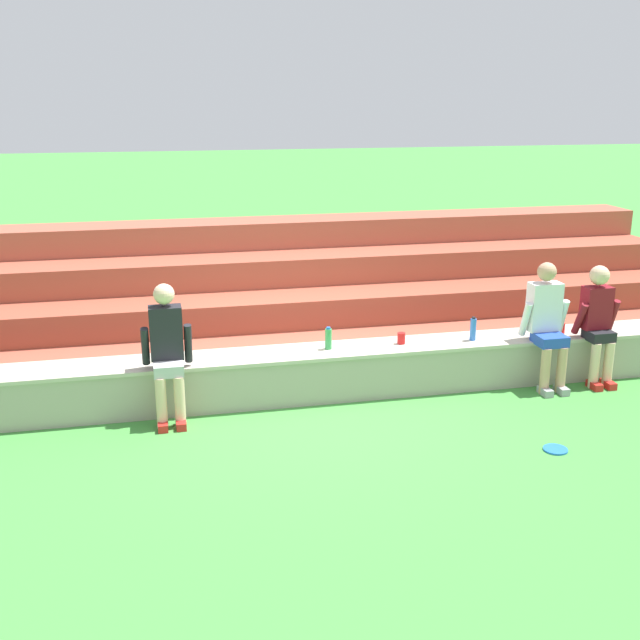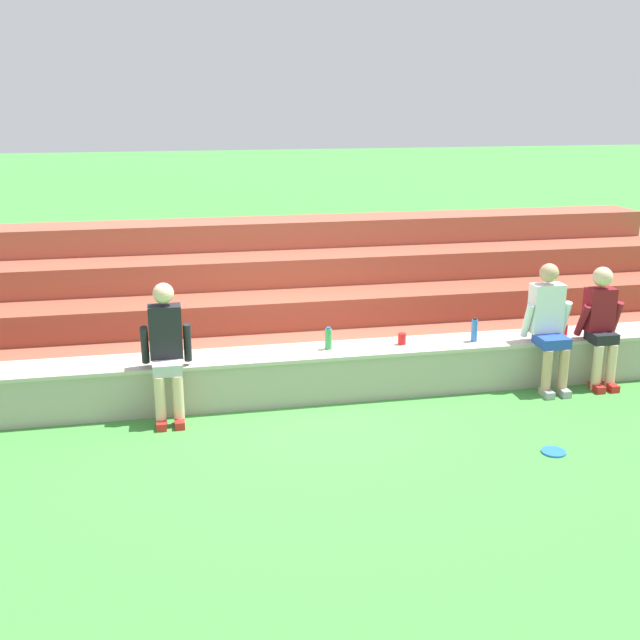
{
  "view_description": "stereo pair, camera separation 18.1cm",
  "coord_description": "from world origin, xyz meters",
  "px_view_note": "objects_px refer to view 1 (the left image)",
  "views": [
    {
      "loc": [
        -1.63,
        -7.64,
        3.27
      ],
      "look_at": [
        0.16,
        0.28,
        0.89
      ],
      "focal_mm": 43.33,
      "sensor_mm": 36.0,
      "label": 1
    },
    {
      "loc": [
        -1.45,
        -7.67,
        3.27
      ],
      "look_at": [
        0.16,
        0.28,
        0.89
      ],
      "focal_mm": 43.33,
      "sensor_mm": 36.0,
      "label": 2
    }
  ],
  "objects_px": {
    "plastic_cup_left_end": "(561,328)",
    "plastic_cup_right_end": "(401,338)",
    "water_bottle_mid_left": "(328,339)",
    "person_left_of_center": "(167,349)",
    "person_right_of_center": "(598,320)",
    "frisbee": "(555,449)",
    "person_center": "(547,321)",
    "water_bottle_near_right": "(473,329)"
  },
  "relations": [
    {
      "from": "plastic_cup_right_end",
      "to": "frisbee",
      "type": "relative_size",
      "value": 0.55
    },
    {
      "from": "water_bottle_mid_left",
      "to": "person_right_of_center",
      "type": "bearing_deg",
      "value": -5.71
    },
    {
      "from": "person_left_of_center",
      "to": "water_bottle_mid_left",
      "type": "height_order",
      "value": "person_left_of_center"
    },
    {
      "from": "person_right_of_center",
      "to": "water_bottle_mid_left",
      "type": "distance_m",
      "value": 3.14
    },
    {
      "from": "person_left_of_center",
      "to": "person_center",
      "type": "height_order",
      "value": "person_center"
    },
    {
      "from": "water_bottle_mid_left",
      "to": "plastic_cup_right_end",
      "type": "height_order",
      "value": "water_bottle_mid_left"
    },
    {
      "from": "water_bottle_mid_left",
      "to": "plastic_cup_left_end",
      "type": "bearing_deg",
      "value": -0.72
    },
    {
      "from": "person_center",
      "to": "plastic_cup_right_end",
      "type": "height_order",
      "value": "person_center"
    },
    {
      "from": "person_center",
      "to": "plastic_cup_right_end",
      "type": "xyz_separation_m",
      "value": [
        -1.64,
        0.28,
        -0.18
      ]
    },
    {
      "from": "water_bottle_near_right",
      "to": "water_bottle_mid_left",
      "type": "distance_m",
      "value": 1.7
    },
    {
      "from": "water_bottle_mid_left",
      "to": "plastic_cup_left_end",
      "type": "height_order",
      "value": "water_bottle_mid_left"
    },
    {
      "from": "person_center",
      "to": "water_bottle_near_right",
      "type": "xyz_separation_m",
      "value": [
        -0.8,
        0.23,
        -0.11
      ]
    },
    {
      "from": "water_bottle_near_right",
      "to": "water_bottle_mid_left",
      "type": "xyz_separation_m",
      "value": [
        -1.7,
        0.06,
        -0.01
      ]
    },
    {
      "from": "person_left_of_center",
      "to": "person_right_of_center",
      "type": "distance_m",
      "value": 4.89
    },
    {
      "from": "person_left_of_center",
      "to": "plastic_cup_left_end",
      "type": "xyz_separation_m",
      "value": [
        4.59,
        0.28,
        -0.17
      ]
    },
    {
      "from": "water_bottle_near_right",
      "to": "plastic_cup_left_end",
      "type": "xyz_separation_m",
      "value": [
        1.13,
        0.02,
        -0.07
      ]
    },
    {
      "from": "person_center",
      "to": "person_right_of_center",
      "type": "height_order",
      "value": "person_center"
    },
    {
      "from": "water_bottle_mid_left",
      "to": "person_center",
      "type": "bearing_deg",
      "value": -6.43
    },
    {
      "from": "water_bottle_near_right",
      "to": "person_left_of_center",
      "type": "bearing_deg",
      "value": -175.71
    },
    {
      "from": "water_bottle_mid_left",
      "to": "plastic_cup_right_end",
      "type": "relative_size",
      "value": 1.97
    },
    {
      "from": "plastic_cup_left_end",
      "to": "water_bottle_near_right",
      "type": "bearing_deg",
      "value": -178.98
    },
    {
      "from": "person_left_of_center",
      "to": "person_center",
      "type": "distance_m",
      "value": 4.26
    },
    {
      "from": "person_left_of_center",
      "to": "frisbee",
      "type": "bearing_deg",
      "value": -23.65
    },
    {
      "from": "water_bottle_near_right",
      "to": "water_bottle_mid_left",
      "type": "height_order",
      "value": "water_bottle_near_right"
    },
    {
      "from": "person_left_of_center",
      "to": "water_bottle_mid_left",
      "type": "relative_size",
      "value": 5.7
    },
    {
      "from": "person_right_of_center",
      "to": "plastic_cup_right_end",
      "type": "height_order",
      "value": "person_right_of_center"
    },
    {
      "from": "person_center",
      "to": "frisbee",
      "type": "distance_m",
      "value": 1.9
    },
    {
      "from": "plastic_cup_left_end",
      "to": "plastic_cup_right_end",
      "type": "xyz_separation_m",
      "value": [
        -1.98,
        0.03,
        0.0
      ]
    },
    {
      "from": "water_bottle_near_right",
      "to": "plastic_cup_right_end",
      "type": "distance_m",
      "value": 0.85
    },
    {
      "from": "plastic_cup_left_end",
      "to": "plastic_cup_right_end",
      "type": "relative_size",
      "value": 0.95
    },
    {
      "from": "person_right_of_center",
      "to": "water_bottle_mid_left",
      "type": "bearing_deg",
      "value": 174.29
    },
    {
      "from": "frisbee",
      "to": "person_left_of_center",
      "type": "bearing_deg",
      "value": 156.35
    },
    {
      "from": "person_center",
      "to": "water_bottle_mid_left",
      "type": "relative_size",
      "value": 5.73
    },
    {
      "from": "person_center",
      "to": "plastic_cup_right_end",
      "type": "relative_size",
      "value": 11.28
    },
    {
      "from": "frisbee",
      "to": "water_bottle_near_right",
      "type": "bearing_deg",
      "value": 92.9
    },
    {
      "from": "person_right_of_center",
      "to": "frisbee",
      "type": "distance_m",
      "value": 2.19
    },
    {
      "from": "water_bottle_mid_left",
      "to": "person_left_of_center",
      "type": "bearing_deg",
      "value": -169.86
    },
    {
      "from": "person_right_of_center",
      "to": "water_bottle_mid_left",
      "type": "xyz_separation_m",
      "value": [
        -3.13,
        0.31,
        -0.1
      ]
    },
    {
      "from": "person_left_of_center",
      "to": "water_bottle_mid_left",
      "type": "xyz_separation_m",
      "value": [
        1.76,
        0.32,
        -0.11
      ]
    },
    {
      "from": "person_left_of_center",
      "to": "water_bottle_mid_left",
      "type": "distance_m",
      "value": 1.8
    },
    {
      "from": "water_bottle_near_right",
      "to": "plastic_cup_left_end",
      "type": "bearing_deg",
      "value": 1.02
    },
    {
      "from": "person_center",
      "to": "plastic_cup_left_end",
      "type": "bearing_deg",
      "value": 36.38
    }
  ]
}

